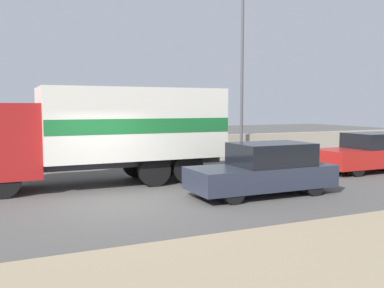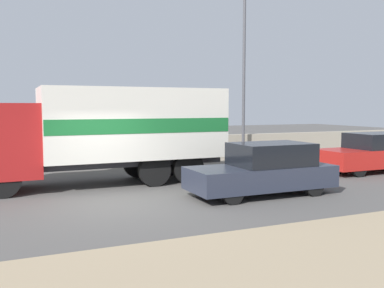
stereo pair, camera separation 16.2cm
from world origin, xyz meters
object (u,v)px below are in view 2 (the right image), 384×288
(street_lamp, at_px, (244,62))
(car_hatchback, at_px, (264,170))
(car_sedan_second, at_px, (373,153))
(box_truck, at_px, (109,129))

(street_lamp, relative_size, car_hatchback, 1.90)
(street_lamp, distance_m, car_sedan_second, 7.06)
(street_lamp, bearing_deg, car_sedan_second, -59.73)
(street_lamp, height_order, box_truck, street_lamp)
(box_truck, height_order, car_hatchback, box_truck)
(car_hatchback, height_order, car_sedan_second, car_sedan_second)
(box_truck, bearing_deg, street_lamp, -153.56)
(box_truck, relative_size, car_hatchback, 1.89)
(box_truck, relative_size, car_sedan_second, 1.84)
(car_sedan_second, bearing_deg, box_truck, -8.21)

